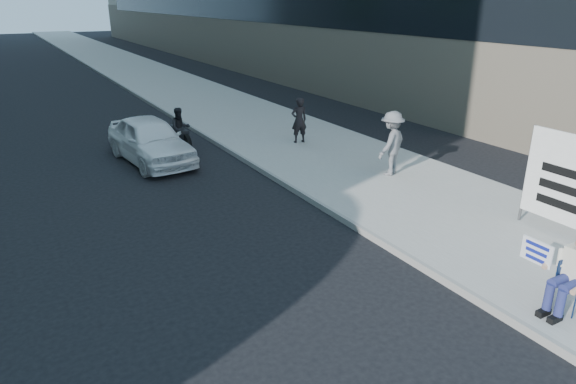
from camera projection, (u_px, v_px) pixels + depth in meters
ground at (356, 286)px, 9.27m from camera, size 160.00×160.00×0.00m
near_sidewalk at (190, 94)px, 27.32m from camera, size 5.00×120.00×0.15m
seated_protester at (571, 271)px, 8.03m from camera, size 0.83×1.11×1.31m
jogger at (391, 143)px, 14.36m from camera, size 1.34×1.08×1.81m
pedestrian_woman at (299, 120)px, 17.63m from camera, size 0.61×0.44×1.56m
white_sedan_near at (150, 140)px, 16.05m from camera, size 2.07×4.31×1.42m
motorcycle at (180, 131)px, 17.48m from camera, size 0.71×2.04×1.42m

